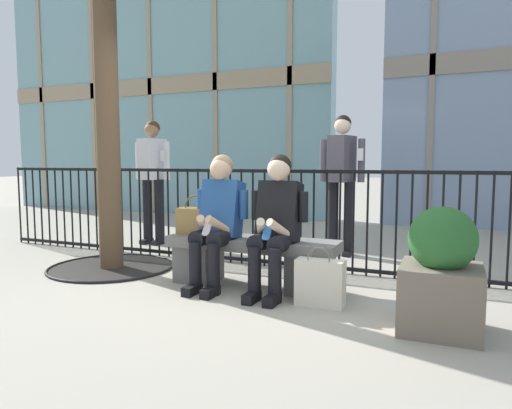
{
  "coord_description": "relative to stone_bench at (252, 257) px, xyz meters",
  "views": [
    {
      "loc": [
        1.67,
        -3.78,
        1.15
      ],
      "look_at": [
        0.0,
        0.1,
        0.75
      ],
      "focal_mm": 32.13,
      "sensor_mm": 36.0,
      "label": 1
    }
  ],
  "objects": [
    {
      "name": "seated_person_with_phone",
      "position": [
        -0.28,
        -0.13,
        0.38
      ],
      "size": [
        0.52,
        0.66,
        1.21
      ],
      "color": "black",
      "rests_on": "ground"
    },
    {
      "name": "bystander_at_railing",
      "position": [
        -2.16,
        1.49,
        0.73
      ],
      "size": [
        0.55,
        0.39,
        1.71
      ],
      "color": "black",
      "rests_on": "ground"
    },
    {
      "name": "stone_bench",
      "position": [
        0.0,
        0.0,
        0.0
      ],
      "size": [
        1.6,
        0.44,
        0.45
      ],
      "color": "slate",
      "rests_on": "ground"
    },
    {
      "name": "bystander_further_back",
      "position": [
        0.42,
        1.77,
        0.73
      ],
      "size": [
        0.55,
        0.42,
        1.71
      ],
      "color": "black",
      "rests_on": "ground"
    },
    {
      "name": "handbag_on_bench",
      "position": [
        -0.58,
        -0.01,
        0.31
      ],
      "size": [
        0.35,
        0.18,
        0.38
      ],
      "color": "olive",
      "rests_on": "stone_bench"
    },
    {
      "name": "seated_person_companion",
      "position": [
        0.28,
        -0.13,
        0.38
      ],
      "size": [
        0.52,
        0.66,
        1.21
      ],
      "color": "black",
      "rests_on": "ground"
    },
    {
      "name": "building_facade_left",
      "position": [
        -4.55,
        4.96,
        4.24
      ],
      "size": [
        8.15,
        0.43,
        9.0
      ],
      "color": "#729EA8",
      "rests_on": "ground"
    },
    {
      "name": "plaza_railing",
      "position": [
        -0.0,
        0.82,
        0.27
      ],
      "size": [
        7.93,
        0.04,
        1.07
      ],
      "color": "black",
      "rests_on": "ground"
    },
    {
      "name": "ground_plane",
      "position": [
        0.0,
        0.0,
        -0.27
      ],
      "size": [
        60.0,
        60.0,
        0.0
      ],
      "primitive_type": "plane",
      "color": "#A8A091"
    },
    {
      "name": "shopping_bag",
      "position": [
        0.73,
        -0.31,
        -0.08
      ],
      "size": [
        0.39,
        0.16,
        0.48
      ],
      "color": "beige",
      "rests_on": "ground"
    },
    {
      "name": "planter",
      "position": [
        1.62,
        -0.52,
        0.12
      ],
      "size": [
        0.52,
        0.52,
        0.85
      ],
      "color": "#726656",
      "rests_on": "ground"
    }
  ]
}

